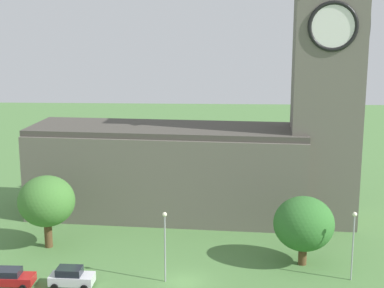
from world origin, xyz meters
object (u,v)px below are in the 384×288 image
at_px(car_white, 71,277).
at_px(tree_churchyard, 304,224).
at_px(car_red, 9,277).
at_px(tree_riverside_west, 47,201).
at_px(streetlamp_west_mid, 165,235).
at_px(streetlamp_central, 354,235).
at_px(church, 221,140).

distance_m(car_white, tree_churchyard, 23.11).
distance_m(car_red, tree_riverside_west, 10.53).
relative_size(car_white, tree_riverside_west, 0.52).
bearing_deg(streetlamp_west_mid, car_white, -170.13).
bearing_deg(car_red, streetlamp_west_mid, 6.29).
distance_m(car_white, tree_riverside_west, 11.42).
bearing_deg(streetlamp_central, car_white, -174.32).
bearing_deg(streetlamp_west_mid, tree_riverside_west, 149.31).
bearing_deg(tree_churchyard, streetlamp_central, -39.84).
xyz_separation_m(church, tree_riverside_west, (-18.63, -11.05, -4.55)).
bearing_deg(streetlamp_west_mid, streetlamp_central, 3.60).
relative_size(car_red, streetlamp_central, 0.67).
relative_size(tree_riverside_west, tree_churchyard, 1.12).
xyz_separation_m(car_white, tree_churchyard, (22.06, 6.05, 3.35)).
relative_size(church, tree_riverside_west, 5.18).
relative_size(car_white, tree_churchyard, 0.58).
xyz_separation_m(streetlamp_central, tree_churchyard, (-4.13, 3.44, -0.25)).
xyz_separation_m(tree_riverside_west, tree_churchyard, (26.88, -3.40, -0.86)).
relative_size(streetlamp_central, tree_churchyard, 0.96).
height_order(streetlamp_west_mid, tree_churchyard, tree_churchyard).
bearing_deg(church, car_red, -133.63).
relative_size(car_red, tree_riverside_west, 0.57).
relative_size(church, tree_churchyard, 5.83).
relative_size(streetlamp_west_mid, tree_churchyard, 0.97).
bearing_deg(car_red, church, 46.37).
distance_m(church, streetlamp_west_mid, 20.36).
height_order(church, car_white, church).
relative_size(church, car_red, 9.03).
relative_size(streetlamp_central, tree_riverside_west, 0.85).
xyz_separation_m(car_red, car_white, (5.84, 0.10, 0.10)).
bearing_deg(church, tree_riverside_west, -149.33).
bearing_deg(car_red, streetlamp_central, 4.82).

